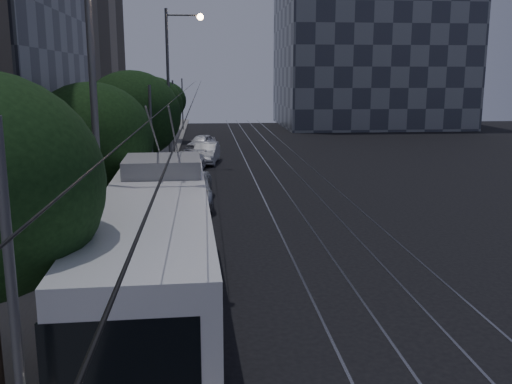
{
  "coord_description": "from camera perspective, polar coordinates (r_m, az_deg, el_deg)",
  "views": [
    {
      "loc": [
        -2.76,
        -17.24,
        6.49
      ],
      "look_at": [
        -0.83,
        4.3,
        2.01
      ],
      "focal_mm": 40.0,
      "sensor_mm": 36.0,
      "label": 1
    }
  ],
  "objects": [
    {
      "name": "pickup_silver",
      "position": [
        28.83,
        -7.28,
        0.37
      ],
      "size": [
        2.91,
        6.26,
        1.74
      ],
      "primitive_type": "imported",
      "rotation": [
        0.0,
        0.0,
        -0.0
      ],
      "color": "#B8BCC1",
      "rests_on": "ground"
    },
    {
      "name": "streetlamp_far",
      "position": [
        39.96,
        -8.18,
        11.54
      ],
      "size": [
        2.59,
        0.44,
        10.79
      ],
      "color": "slate",
      "rests_on": "ground"
    },
    {
      "name": "tree_1",
      "position": [
        22.36,
        -16.09,
        5.19
      ],
      "size": [
        4.62,
        4.62,
        6.22
      ],
      "color": "#2F211A",
      "rests_on": "ground"
    },
    {
      "name": "tree_5",
      "position": [
        55.83,
        -9.07,
        8.99
      ],
      "size": [
        4.01,
        4.01,
        5.81
      ],
      "color": "#2F211A",
      "rests_on": "ground"
    },
    {
      "name": "building_distant_right",
      "position": [
        75.36,
        11.31,
        15.68
      ],
      "size": [
        22.0,
        18.0,
        24.0
      ],
      "primitive_type": "cube",
      "color": "#393D49",
      "rests_on": "ground"
    },
    {
      "name": "trolleybus",
      "position": [
        15.47,
        -9.89,
        -6.02
      ],
      "size": [
        3.16,
        13.33,
        5.63
      ],
      "rotation": [
        0.0,
        0.0,
        0.03
      ],
      "color": "silver",
      "rests_on": "ground"
    },
    {
      "name": "tree_4",
      "position": [
        41.46,
        -10.41,
        8.54
      ],
      "size": [
        4.44,
        4.44,
        6.35
      ],
      "color": "#2F211A",
      "rests_on": "ground"
    },
    {
      "name": "ground",
      "position": [
        18.62,
        3.78,
        -8.72
      ],
      "size": [
        120.0,
        120.0,
        0.0
      ],
      "primitive_type": "plane",
      "color": "black",
      "rests_on": "ground"
    },
    {
      "name": "tree_3",
      "position": [
        34.85,
        -11.37,
        7.56
      ],
      "size": [
        4.36,
        4.36,
        6.09
      ],
      "color": "#2F211A",
      "rests_on": "ground"
    },
    {
      "name": "streetlamp_near",
      "position": [
        16.44,
        -14.5,
        8.57
      ],
      "size": [
        2.29,
        0.44,
        9.4
      ],
      "color": "slate",
      "rests_on": "ground"
    },
    {
      "name": "car_white_b",
      "position": [
        38.34,
        -7.37,
        2.9
      ],
      "size": [
        3.55,
        5.1,
        1.37
      ],
      "primitive_type": "imported",
      "rotation": [
        0.0,
        0.0,
        -0.38
      ],
      "color": "white",
      "rests_on": "ground"
    },
    {
      "name": "tram_rails",
      "position": [
        38.16,
        2.88,
        1.91
      ],
      "size": [
        4.52,
        90.0,
        0.02
      ],
      "color": "gray",
      "rests_on": "ground"
    },
    {
      "name": "car_white_a",
      "position": [
        31.81,
        -7.81,
        1.03
      ],
      "size": [
        2.3,
        4.08,
        1.31
      ],
      "primitive_type": "imported",
      "rotation": [
        0.0,
        0.0,
        -0.21
      ],
      "color": "silver",
      "rests_on": "ground"
    },
    {
      "name": "car_white_d",
      "position": [
        49.72,
        -5.47,
        4.95
      ],
      "size": [
        2.89,
        4.34,
        1.37
      ],
      "primitive_type": "imported",
      "rotation": [
        0.0,
        0.0,
        -0.34
      ],
      "color": "white",
      "rests_on": "ground"
    },
    {
      "name": "overhead_wires",
      "position": [
        37.42,
        -8.56,
        6.95
      ],
      "size": [
        2.23,
        90.0,
        6.0
      ],
      "color": "black",
      "rests_on": "ground"
    },
    {
      "name": "sidewalk",
      "position": [
        38.08,
        -12.2,
        1.74
      ],
      "size": [
        5.0,
        90.0,
        0.15
      ],
      "primitive_type": "cube",
      "color": "slate",
      "rests_on": "ground"
    },
    {
      "name": "tree_2",
      "position": [
        30.22,
        -12.32,
        7.5
      ],
      "size": [
        5.06,
        5.06,
        6.7
      ],
      "color": "#2F211A",
      "rests_on": "ground"
    },
    {
      "name": "car_white_c",
      "position": [
        42.51,
        -5.01,
        3.92
      ],
      "size": [
        2.21,
        4.8,
        1.52
      ],
      "primitive_type": "imported",
      "rotation": [
        0.0,
        0.0,
        -0.13
      ],
      "color": "silver",
      "rests_on": "ground"
    }
  ]
}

